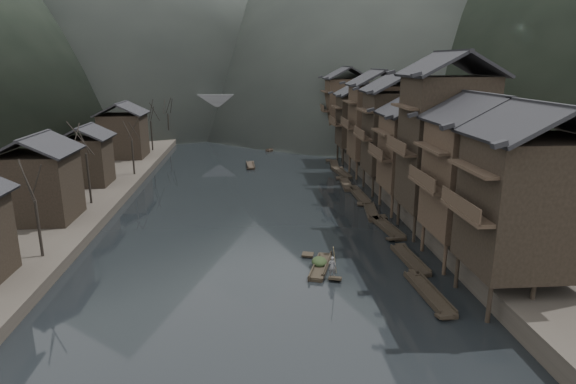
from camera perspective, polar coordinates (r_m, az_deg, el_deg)
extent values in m
plane|color=black|center=(39.57, -3.63, -8.35)|extent=(300.00, 300.00, 0.00)
cube|color=#2D2823|center=(85.41, 20.08, 4.23)|extent=(40.00, 200.00, 1.80)
cube|color=#2D2823|center=(85.13, -28.48, 3.07)|extent=(40.00, 200.00, 1.20)
cylinder|color=black|center=(33.06, 22.75, -12.08)|extent=(0.30, 0.30, 2.90)
cylinder|color=black|center=(36.94, 19.40, -8.82)|extent=(0.30, 0.30, 2.90)
cylinder|color=black|center=(34.37, 26.92, -11.52)|extent=(0.30, 0.30, 2.90)
cylinder|color=black|center=(38.11, 23.22, -8.46)|extent=(0.30, 0.30, 2.90)
cube|color=black|center=(34.53, 26.50, -1.33)|extent=(7.00, 6.00, 8.64)
cube|color=#2F231A|center=(32.78, 20.40, -2.28)|extent=(1.20, 5.70, 0.25)
cylinder|color=#2F231A|center=(38.79, 18.10, -7.54)|extent=(0.30, 0.30, 2.90)
cylinder|color=#2F231A|center=(42.93, 15.70, -5.12)|extent=(0.30, 0.30, 2.90)
cylinder|color=#2F231A|center=(39.90, 21.78, -7.24)|extent=(0.30, 0.30, 2.90)
cylinder|color=#2F231A|center=(43.94, 19.08, -4.93)|extent=(0.30, 0.30, 2.90)
cube|color=#2F231A|center=(40.45, 21.54, 1.51)|extent=(7.00, 6.00, 8.72)
cube|color=#2F231A|center=(38.97, 16.18, 0.82)|extent=(1.20, 5.70, 0.25)
cylinder|color=black|center=(44.88, 14.75, -4.17)|extent=(0.30, 0.30, 2.90)
cylinder|color=black|center=(49.19, 12.95, -2.34)|extent=(0.30, 0.30, 2.90)
cylinder|color=black|center=(45.84, 18.00, -4.01)|extent=(0.30, 0.30, 2.90)
cylinder|color=black|center=(50.08, 15.95, -2.23)|extent=(0.30, 0.30, 2.90)
cube|color=black|center=(46.40, 18.03, 5.51)|extent=(7.00, 6.00, 11.95)
cube|color=#2F231A|center=(45.13, 13.25, 4.82)|extent=(1.20, 5.70, 0.25)
cylinder|color=#2F231A|center=(51.20, 12.23, -1.60)|extent=(0.30, 0.30, 2.90)
cylinder|color=#2F231A|center=(55.63, 10.84, -0.18)|extent=(0.30, 0.30, 2.90)
cylinder|color=#2F231A|center=(52.05, 15.13, -1.51)|extent=(0.30, 0.30, 2.90)
cylinder|color=#2F231A|center=(56.41, 13.53, -0.12)|extent=(0.30, 0.30, 2.90)
cube|color=#2F231A|center=(53.19, 15.02, 4.60)|extent=(7.00, 6.00, 7.78)
cube|color=#2F231A|center=(52.06, 10.82, 4.20)|extent=(1.20, 5.70, 0.25)
cylinder|color=black|center=(58.61, 10.03, 0.65)|extent=(0.30, 0.30, 2.90)
cylinder|color=black|center=(63.13, 8.96, 1.74)|extent=(0.30, 0.30, 2.90)
cylinder|color=black|center=(59.36, 12.60, 0.69)|extent=(0.30, 0.30, 2.90)
cylinder|color=black|center=(63.82, 11.36, 1.77)|extent=(0.30, 0.30, 2.90)
cube|color=black|center=(60.54, 12.59, 6.90)|extent=(7.00, 6.00, 9.66)
cube|color=#2F231A|center=(59.56, 8.86, 6.48)|extent=(1.20, 5.70, 0.25)
cylinder|color=#2F231A|center=(67.11, 8.14, 2.57)|extent=(0.30, 0.30, 2.90)
cylinder|color=#2F231A|center=(71.70, 7.31, 3.41)|extent=(0.30, 0.30, 2.90)
cylinder|color=#2F231A|center=(67.77, 10.41, 2.60)|extent=(0.30, 0.30, 2.90)
cylinder|color=#2F231A|center=(72.31, 9.45, 3.43)|extent=(0.30, 0.30, 2.90)
cube|color=#2F231A|center=(69.09, 10.44, 8.15)|extent=(7.00, 6.00, 10.02)
cube|color=#2F231A|center=(68.24, 7.14, 7.77)|extent=(1.20, 5.70, 0.25)
cylinder|color=black|center=(76.69, 6.53, 4.21)|extent=(0.30, 0.30, 2.90)
cylinder|color=black|center=(81.33, 5.89, 4.85)|extent=(0.30, 0.30, 2.90)
cylinder|color=black|center=(77.26, 8.54, 4.22)|extent=(0.30, 0.30, 2.90)
cylinder|color=black|center=(81.87, 7.79, 4.86)|extent=(0.30, 0.30, 2.90)
cube|color=black|center=(78.85, 8.55, 8.34)|extent=(7.00, 6.00, 8.00)
cube|color=#2F231A|center=(78.10, 5.65, 8.07)|extent=(1.20, 5.70, 0.25)
cylinder|color=#2F231A|center=(88.31, 5.06, 5.69)|extent=(0.30, 0.30, 2.90)
cylinder|color=#2F231A|center=(92.99, 4.57, 6.18)|extent=(0.30, 0.30, 2.90)
cylinder|color=#2F231A|center=(88.81, 6.82, 5.70)|extent=(0.30, 0.30, 2.90)
cylinder|color=#2F231A|center=(93.46, 6.24, 6.19)|extent=(0.30, 0.30, 2.90)
cube|color=#2F231A|center=(90.40, 6.87, 9.94)|extent=(7.00, 6.00, 10.17)
cube|color=#2F231A|center=(89.75, 4.32, 9.65)|extent=(1.20, 5.70, 0.25)
cube|color=black|center=(51.72, -27.28, 0.81)|extent=(6.00, 6.00, 6.50)
cube|color=black|center=(64.61, -22.63, 3.60)|extent=(5.00, 5.00, 5.80)
cube|color=black|center=(81.59, -18.89, 6.50)|extent=(6.50, 6.50, 6.80)
cylinder|color=black|center=(42.19, -27.53, -3.53)|extent=(0.24, 0.24, 4.58)
cylinder|color=black|center=(55.54, -21.83, 1.78)|extent=(0.24, 0.24, 5.49)
cylinder|color=black|center=(68.66, -18.51, 4.12)|extent=(0.24, 0.24, 4.66)
cylinder|color=black|center=(86.49, -15.67, 6.61)|extent=(0.24, 0.24, 5.02)
cylinder|color=black|center=(99.07, -14.29, 7.71)|extent=(0.24, 0.24, 4.97)
cube|color=black|center=(35.67, 16.33, -11.47)|extent=(1.49, 6.73, 0.30)
cube|color=black|center=(35.59, 16.35, -11.21)|extent=(1.54, 6.60, 0.10)
cube|color=black|center=(38.37, 14.93, -9.18)|extent=(0.98, 0.87, 0.34)
cube|color=black|center=(32.93, 18.02, -13.70)|extent=(0.98, 0.87, 0.34)
cube|color=black|center=(40.80, 14.22, -7.84)|extent=(1.52, 6.09, 0.30)
cube|color=black|center=(40.73, 14.24, -7.61)|extent=(1.57, 5.98, 0.10)
cube|color=black|center=(43.34, 13.29, -6.19)|extent=(0.99, 0.81, 0.33)
cube|color=black|center=(38.19, 15.32, -9.33)|extent=(0.99, 0.81, 0.33)
cube|color=black|center=(47.94, 11.62, -4.17)|extent=(1.91, 6.76, 0.30)
cube|color=black|center=(47.89, 11.63, -3.97)|extent=(1.95, 6.64, 0.10)
cube|color=black|center=(50.90, 11.08, -2.83)|extent=(1.03, 0.93, 0.34)
cube|color=black|center=(44.92, 12.25, -5.35)|extent=(1.03, 0.93, 0.34)
cube|color=black|center=(52.52, 9.82, -2.36)|extent=(1.94, 6.24, 0.30)
cube|color=black|center=(52.46, 9.83, -2.17)|extent=(1.98, 6.12, 0.10)
cube|color=black|center=(55.09, 8.68, -1.32)|extent=(1.03, 0.88, 0.33)
cube|color=black|center=(49.90, 11.09, -3.20)|extent=(1.03, 0.88, 0.33)
cube|color=black|center=(58.80, 8.41, -0.40)|extent=(1.22, 7.53, 0.30)
cube|color=black|center=(58.76, 8.42, -0.23)|extent=(1.27, 7.38, 0.10)
cube|color=black|center=(62.18, 7.74, 0.62)|extent=(0.95, 0.93, 0.36)
cube|color=black|center=(55.38, 9.18, -1.26)|extent=(0.95, 0.93, 0.36)
cube|color=black|center=(63.96, 6.85, 0.93)|extent=(1.62, 6.79, 0.30)
cube|color=black|center=(63.91, 6.86, 1.09)|extent=(1.66, 6.66, 0.10)
cube|color=black|center=(66.94, 6.12, 1.72)|extent=(1.00, 0.90, 0.34)
cube|color=black|center=(60.92, 7.67, 0.32)|extent=(1.00, 0.90, 0.34)
cube|color=black|center=(70.14, 6.38, 2.22)|extent=(1.83, 6.56, 0.30)
cube|color=black|center=(70.11, 6.38, 2.36)|extent=(1.87, 6.44, 0.10)
cube|color=black|center=(73.14, 6.20, 2.87)|extent=(1.02, 0.90, 0.34)
cube|color=black|center=(67.10, 6.57, 1.74)|extent=(1.02, 0.90, 0.34)
cube|color=black|center=(76.13, 5.48, 3.27)|extent=(1.90, 6.33, 0.30)
cube|color=black|center=(76.10, 5.48, 3.40)|extent=(1.94, 6.21, 0.10)
cube|color=black|center=(78.91, 4.83, 3.81)|extent=(1.03, 0.88, 0.33)
cube|color=black|center=(73.32, 6.18, 2.90)|extent=(1.03, 0.88, 0.33)
cube|color=black|center=(75.16, -4.47, 3.14)|extent=(1.33, 4.88, 0.30)
cube|color=black|center=(75.12, -4.47, 3.27)|extent=(1.37, 4.78, 0.10)
cube|color=black|center=(77.39, -4.36, 3.60)|extent=(0.89, 0.66, 0.30)
cube|color=black|center=(72.88, -4.59, 2.87)|extent=(0.89, 0.66, 0.30)
cube|color=black|center=(89.38, -1.55, 5.11)|extent=(3.68, 4.27, 0.30)
cube|color=black|center=(89.35, -1.55, 5.23)|extent=(3.66, 4.23, 0.10)
cube|color=black|center=(91.03, -2.49, 5.38)|extent=(1.03, 0.99, 0.29)
cube|color=black|center=(87.72, -0.58, 5.02)|extent=(1.03, 0.99, 0.29)
cube|color=black|center=(98.12, -5.12, 5.96)|extent=(2.81, 5.41, 0.30)
cube|color=black|center=(98.09, -5.12, 6.07)|extent=(2.82, 5.32, 0.10)
cube|color=black|center=(100.51, -5.62, 6.25)|extent=(1.03, 0.92, 0.31)
cube|color=black|center=(95.69, -4.59, 5.83)|extent=(1.03, 0.92, 0.31)
cube|color=#4C4C4F|center=(108.62, -4.40, 10.62)|extent=(40.00, 6.00, 1.60)
cube|color=#4C4C4F|center=(105.84, -4.40, 11.20)|extent=(40.00, 0.50, 1.00)
cube|color=#4C4C4F|center=(111.22, -4.42, 11.39)|extent=(40.00, 0.50, 1.00)
cube|color=#4C4C4F|center=(109.86, -11.75, 8.30)|extent=(3.20, 6.00, 6.40)
cube|color=#4C4C4F|center=(109.09, -6.74, 8.47)|extent=(3.20, 6.00, 6.40)
cube|color=#4C4C4F|center=(109.12, -1.96, 8.56)|extent=(3.20, 6.00, 6.40)
cube|color=#4C4C4F|center=(109.96, 3.04, 8.60)|extent=(3.20, 6.00, 6.40)
cube|color=black|center=(38.51, 3.89, -8.81)|extent=(2.62, 5.20, 0.30)
cube|color=black|center=(38.44, 3.90, -8.56)|extent=(2.64, 5.12, 0.10)
cube|color=black|center=(40.48, 2.36, -7.33)|extent=(1.09, 0.89, 0.30)
cube|color=black|center=(36.47, 5.62, -10.03)|extent=(1.09, 0.89, 0.30)
ellipsoid|color=black|center=(38.46, 3.74, -7.77)|extent=(1.22, 1.60, 0.73)
imported|color=#5F5E61|center=(36.50, 5.28, -8.40)|extent=(0.64, 0.49, 1.56)
cylinder|color=#8C7A51|center=(35.62, 5.69, -4.75)|extent=(0.80, 2.32, 3.37)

